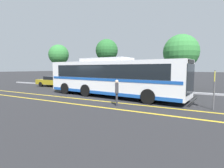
{
  "coord_description": "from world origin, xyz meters",
  "views": [
    {
      "loc": [
        8.22,
        -12.37,
        2.34
      ],
      "look_at": [
        1.42,
        0.29,
        1.04
      ],
      "focal_mm": 28.0,
      "sensor_mm": 36.0,
      "label": 1
    }
  ],
  "objects_px": {
    "parked_car_0": "(55,81)",
    "parked_car_1": "(102,84)",
    "transit_bus": "(112,77)",
    "tree_1": "(107,51)",
    "tree_2": "(59,55)",
    "bus_stop_sign": "(214,85)",
    "tree_0": "(181,52)",
    "pedestrian_0": "(117,91)"
  },
  "relations": [
    {
      "from": "pedestrian_0",
      "to": "tree_1",
      "type": "bearing_deg",
      "value": -174.7
    },
    {
      "from": "transit_bus",
      "to": "tree_0",
      "type": "distance_m",
      "value": 9.24
    },
    {
      "from": "pedestrian_0",
      "to": "tree_0",
      "type": "bearing_deg",
      "value": 140.35
    },
    {
      "from": "parked_car_0",
      "to": "parked_car_1",
      "type": "distance_m",
      "value": 7.28
    },
    {
      "from": "pedestrian_0",
      "to": "tree_1",
      "type": "relative_size",
      "value": 0.26
    },
    {
      "from": "parked_car_1",
      "to": "tree_2",
      "type": "distance_m",
      "value": 12.75
    },
    {
      "from": "transit_bus",
      "to": "tree_2",
      "type": "bearing_deg",
      "value": -113.62
    },
    {
      "from": "parked_car_0",
      "to": "tree_2",
      "type": "relative_size",
      "value": 0.8
    },
    {
      "from": "tree_0",
      "to": "transit_bus",
      "type": "bearing_deg",
      "value": -119.1
    },
    {
      "from": "transit_bus",
      "to": "pedestrian_0",
      "type": "height_order",
      "value": "transit_bus"
    },
    {
      "from": "transit_bus",
      "to": "parked_car_1",
      "type": "xyz_separation_m",
      "value": [
        -2.86,
        3.01,
        -0.96
      ]
    },
    {
      "from": "bus_stop_sign",
      "to": "tree_1",
      "type": "relative_size",
      "value": 0.35
    },
    {
      "from": "parked_car_1",
      "to": "tree_0",
      "type": "height_order",
      "value": "tree_0"
    },
    {
      "from": "parked_car_1",
      "to": "bus_stop_sign",
      "type": "height_order",
      "value": "bus_stop_sign"
    },
    {
      "from": "transit_bus",
      "to": "bus_stop_sign",
      "type": "distance_m",
      "value": 7.41
    },
    {
      "from": "pedestrian_0",
      "to": "tree_0",
      "type": "distance_m",
      "value": 11.5
    },
    {
      "from": "parked_car_0",
      "to": "pedestrian_0",
      "type": "relative_size",
      "value": 3.0
    },
    {
      "from": "tree_1",
      "to": "tree_2",
      "type": "bearing_deg",
      "value": -176.93
    },
    {
      "from": "transit_bus",
      "to": "parked_car_1",
      "type": "bearing_deg",
      "value": -130.15
    },
    {
      "from": "parked_car_0",
      "to": "tree_0",
      "type": "distance_m",
      "value": 15.49
    },
    {
      "from": "parked_car_1",
      "to": "bus_stop_sign",
      "type": "relative_size",
      "value": 2.14
    },
    {
      "from": "parked_car_1",
      "to": "pedestrian_0",
      "type": "xyz_separation_m",
      "value": [
        4.82,
        -6.01,
        0.22
      ]
    },
    {
      "from": "transit_bus",
      "to": "tree_0",
      "type": "relative_size",
      "value": 2.08
    },
    {
      "from": "transit_bus",
      "to": "parked_car_0",
      "type": "relative_size",
      "value": 2.57
    },
    {
      "from": "tree_2",
      "to": "bus_stop_sign",
      "type": "bearing_deg",
      "value": -24.04
    },
    {
      "from": "bus_stop_sign",
      "to": "tree_2",
      "type": "xyz_separation_m",
      "value": [
        -21.21,
        9.46,
        3.06
      ]
    },
    {
      "from": "tree_0",
      "to": "tree_1",
      "type": "relative_size",
      "value": 0.95
    },
    {
      "from": "parked_car_0",
      "to": "bus_stop_sign",
      "type": "xyz_separation_m",
      "value": [
        17.4,
        -4.84,
        0.73
      ]
    },
    {
      "from": "tree_1",
      "to": "tree_2",
      "type": "relative_size",
      "value": 1.04
    },
    {
      "from": "parked_car_0",
      "to": "tree_0",
      "type": "relative_size",
      "value": 0.81
    },
    {
      "from": "transit_bus",
      "to": "pedestrian_0",
      "type": "distance_m",
      "value": 3.66
    },
    {
      "from": "pedestrian_0",
      "to": "transit_bus",
      "type": "bearing_deg",
      "value": -174.1
    },
    {
      "from": "tree_0",
      "to": "parked_car_1",
      "type": "bearing_deg",
      "value": -146.38
    },
    {
      "from": "tree_1",
      "to": "parked_car_0",
      "type": "bearing_deg",
      "value": -133.06
    },
    {
      "from": "parked_car_1",
      "to": "tree_2",
      "type": "height_order",
      "value": "tree_2"
    },
    {
      "from": "transit_bus",
      "to": "parked_car_0",
      "type": "bearing_deg",
      "value": -102.3
    },
    {
      "from": "tree_2",
      "to": "parked_car_0",
      "type": "bearing_deg",
      "value": -50.46
    },
    {
      "from": "pedestrian_0",
      "to": "tree_0",
      "type": "xyz_separation_m",
      "value": [
        2.38,
        10.79,
        3.18
      ]
    },
    {
      "from": "pedestrian_0",
      "to": "tree_1",
      "type": "height_order",
      "value": "tree_1"
    },
    {
      "from": "transit_bus",
      "to": "parked_car_0",
      "type": "height_order",
      "value": "transit_bus"
    },
    {
      "from": "transit_bus",
      "to": "tree_2",
      "type": "distance_m",
      "value": 16.34
    },
    {
      "from": "parked_car_0",
      "to": "parked_car_1",
      "type": "height_order",
      "value": "parked_car_1"
    }
  ]
}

